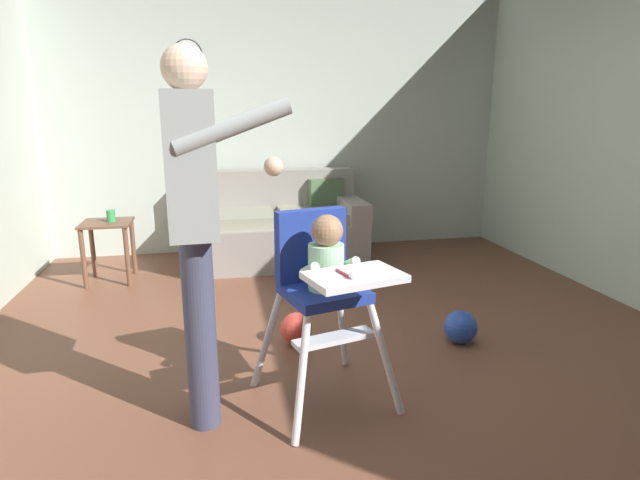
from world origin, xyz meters
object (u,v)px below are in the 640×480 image
(sippy_cup, at_px, (111,216))
(wall_clock, at_px, (187,55))
(side_table, at_px, (108,238))
(adult_standing, at_px, (195,221))
(toy_ball, at_px, (296,328))
(toy_ball_second, at_px, (461,327))
(high_chair, at_px, (324,273))
(couch, at_px, (277,227))

(sippy_cup, relative_size, wall_clock, 0.35)
(side_table, bearing_deg, adult_standing, -69.77)
(toy_ball, relative_size, toy_ball_second, 0.96)
(adult_standing, bearing_deg, wall_clock, 88.84)
(toy_ball_second, bearing_deg, sippy_cup, 143.53)
(adult_standing, xyz_separation_m, sippy_cup, (-0.78, 2.24, -0.39))
(high_chair, bearing_deg, toy_ball_second, 101.18)
(high_chair, xyz_separation_m, toy_ball_second, (0.98, 0.47, -0.57))
(toy_ball, distance_m, toy_ball_second, 1.03)
(high_chair, distance_m, wall_clock, 3.36)
(couch, relative_size, toy_ball_second, 7.93)
(adult_standing, distance_m, wall_clock, 3.22)
(high_chair, relative_size, wall_clock, 3.40)
(high_chair, xyz_separation_m, sippy_cup, (-1.36, 2.20, -0.10))
(toy_ball, distance_m, sippy_cup, 2.08)
(adult_standing, height_order, toy_ball, adult_standing)
(wall_clock, bearing_deg, toy_ball_second, -56.77)
(wall_clock, bearing_deg, couch, -31.92)
(couch, relative_size, high_chair, 1.71)
(toy_ball, height_order, sippy_cup, sippy_cup)
(side_table, bearing_deg, high_chair, -57.44)
(toy_ball_second, xyz_separation_m, sippy_cup, (-2.34, 1.73, 0.47))
(high_chair, height_order, wall_clock, wall_clock)
(toy_ball, bearing_deg, high_chair, -86.97)
(couch, height_order, high_chair, high_chair)
(toy_ball_second, distance_m, wall_clock, 3.57)
(high_chair, relative_size, toy_ball, 4.85)
(adult_standing, bearing_deg, toy_ball, 48.85)
(wall_clock, bearing_deg, toy_ball, -74.38)
(toy_ball_second, height_order, wall_clock, wall_clock)
(high_chair, height_order, adult_standing, adult_standing)
(high_chair, height_order, sippy_cup, high_chair)
(adult_standing, xyz_separation_m, wall_clock, (-0.11, 3.06, 0.99))
(toy_ball, bearing_deg, sippy_cup, 130.91)
(side_table, xyz_separation_m, sippy_cup, (0.04, 0.00, 0.19))
(wall_clock, bearing_deg, side_table, -130.92)
(couch, distance_m, toy_ball, 1.90)
(couch, distance_m, high_chair, 2.57)
(toy_ball_second, relative_size, sippy_cup, 2.08)
(high_chair, distance_m, sippy_cup, 2.59)
(high_chair, relative_size, adult_standing, 0.57)
(wall_clock, bearing_deg, high_chair, -77.08)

